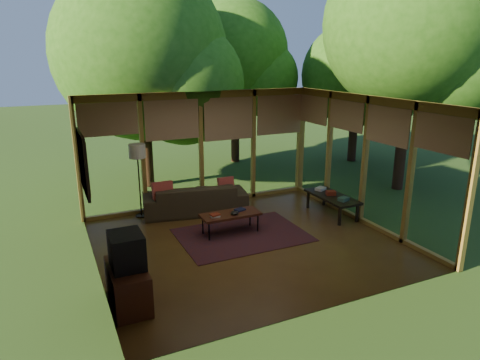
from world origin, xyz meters
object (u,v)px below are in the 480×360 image
floor_lamp (137,155)px  coffee_table (230,215)px  side_console (332,197)px  television (127,250)px  media_cabinet (128,286)px  sofa (195,198)px

floor_lamp → coffee_table: size_ratio=1.38×
side_console → coffee_table: bearing=-179.9°
side_console → floor_lamp: bearing=156.6°
television → media_cabinet: bearing=180.0°
media_cabinet → side_console: media_cabinet is taller
media_cabinet → floor_lamp: (0.93, 3.48, 1.11)m
sofa → media_cabinet: bearing=67.3°
sofa → floor_lamp: 1.61m
sofa → media_cabinet: 3.84m
media_cabinet → floor_lamp: bearing=75.0°
floor_lamp → side_console: floor_lamp is taller
sofa → coffee_table: 1.46m
sofa → side_console: (2.76, -1.43, 0.07)m
media_cabinet → coffee_table: 2.96m
floor_lamp → side_console: 4.40m
sofa → side_console: bearing=163.2°
side_console → sofa: bearing=152.6°
side_console → television: bearing=-159.9°
sofa → media_cabinet: sofa is taller
television → side_console: size_ratio=0.39×
sofa → television: (-2.09, -3.21, 0.51)m
media_cabinet → television: (0.02, 0.00, 0.55)m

